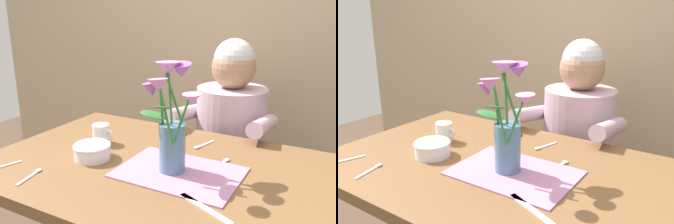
{
  "view_description": "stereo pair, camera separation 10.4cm",
  "coord_description": "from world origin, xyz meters",
  "views": [
    {
      "loc": [
        0.56,
        -0.94,
        1.25
      ],
      "look_at": [
        0.02,
        0.05,
        0.92
      ],
      "focal_mm": 36.5,
      "sensor_mm": 36.0,
      "label": 1
    },
    {
      "loc": [
        0.65,
        -0.89,
        1.25
      ],
      "look_at": [
        0.02,
        0.05,
        0.92
      ],
      "focal_mm": 36.5,
      "sensor_mm": 36.0,
      "label": 2
    }
  ],
  "objects": [
    {
      "name": "wood_panel_backdrop",
      "position": [
        0.0,
        1.05,
        1.25
      ],
      "size": [
        4.0,
        0.1,
        2.5
      ],
      "primitive_type": "cube",
      "color": "tan",
      "rests_on": "ground_plane"
    },
    {
      "name": "dinner_knife",
      "position": [
        0.26,
        -0.18,
        0.74
      ],
      "size": [
        0.18,
        0.09,
        0.0
      ],
      "primitive_type": "cube",
      "rotation": [
        0.0,
        0.0,
        -0.4
      ],
      "color": "silver",
      "rests_on": "dining_table"
    },
    {
      "name": "dining_table",
      "position": [
        0.0,
        0.0,
        0.64
      ],
      "size": [
        1.2,
        0.8,
        0.74
      ],
      "color": "brown",
      "rests_on": "ground_plane"
    },
    {
      "name": "spoon_0",
      "position": [
        -0.31,
        -0.26,
        0.74
      ],
      "size": [
        0.04,
        0.12,
        0.01
      ],
      "color": "silver",
      "rests_on": "dining_table"
    },
    {
      "name": "spoon_3",
      "position": [
        0.08,
        0.23,
        0.74
      ],
      "size": [
        0.05,
        0.12,
        0.01
      ],
      "color": "silver",
      "rests_on": "dining_table"
    },
    {
      "name": "ceramic_bowl",
      "position": [
        -0.22,
        -0.07,
        0.77
      ],
      "size": [
        0.14,
        0.14,
        0.06
      ],
      "color": "white",
      "rests_on": "dining_table"
    },
    {
      "name": "flower_vase",
      "position": [
        0.08,
        -0.02,
        0.92
      ],
      "size": [
        0.22,
        0.24,
        0.36
      ],
      "color": "teal",
      "rests_on": "dining_table"
    },
    {
      "name": "tea_cup",
      "position": [
        -0.29,
        0.06,
        0.78
      ],
      "size": [
        0.09,
        0.07,
        0.08
      ],
      "color": "silver",
      "rests_on": "dining_table"
    },
    {
      "name": "seated_person",
      "position": [
        0.07,
        0.62,
        0.56
      ],
      "size": [
        0.45,
        0.47,
        1.14
      ],
      "rotation": [
        0.0,
        0.0,
        -0.05
      ],
      "color": "#4C4C56",
      "rests_on": "ground_plane"
    },
    {
      "name": "spoon_1",
      "position": [
        0.21,
        0.12,
        0.74
      ],
      "size": [
        0.04,
        0.12,
        0.01
      ],
      "color": "silver",
      "rests_on": "dining_table"
    },
    {
      "name": "striped_placemat",
      "position": [
        0.11,
        -0.02,
        0.74
      ],
      "size": [
        0.4,
        0.28,
        0.0
      ],
      "primitive_type": "cube",
      "color": "#B275A3",
      "rests_on": "dining_table"
    }
  ]
}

